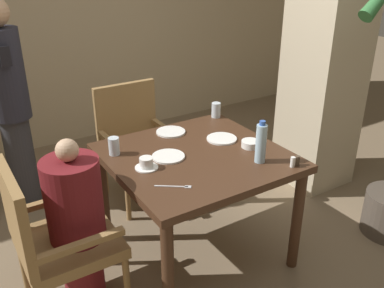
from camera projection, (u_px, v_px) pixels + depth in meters
The scene contains 19 objects.
ground_plane at pixel (196, 251), 3.06m from camera, with size 16.00×16.00×0.00m, color #7A664C.
wall_back at pixel (68, 9), 4.30m from camera, with size 8.00×0.06×2.80m.
pillar_stone at pixel (329, 32), 3.47m from camera, with size 0.53×0.53×2.70m.
dining_table at pixel (196, 168), 2.77m from camera, with size 1.08×1.05×0.78m.
chair_left_side at pixel (52, 236), 2.38m from camera, with size 0.54×0.54×0.96m.
diner_in_left_chair at pixel (77, 223), 2.44m from camera, with size 0.32×0.32×1.08m.
chair_far_side at pixel (135, 139), 3.56m from camera, with size 0.54×0.54×0.96m.
standing_host at pixel (10, 103), 3.23m from camera, with size 0.29×0.32×1.68m.
plate_main_left at pixel (222, 139), 2.93m from camera, with size 0.21×0.21×0.01m.
plate_main_right at pixel (168, 156), 2.69m from camera, with size 0.21×0.21×0.01m.
plate_dessert_center at pixel (171, 132), 3.04m from camera, with size 0.21×0.21×0.01m.
teacup_with_saucer at pixel (146, 164), 2.55m from camera, with size 0.14×0.14×0.07m.
bowl_small at pixel (250, 144), 2.82m from camera, with size 0.12×0.12×0.04m.
water_bottle at pixel (261, 143), 2.58m from camera, with size 0.07×0.07×0.27m.
glass_tall_near at pixel (114, 146), 2.70m from camera, with size 0.07×0.07×0.11m.
glass_tall_mid at pixel (216, 110), 3.29m from camera, with size 0.07×0.07×0.11m.
salt_shaker at pixel (293, 162), 2.56m from camera, with size 0.03×0.03×0.07m.
pepper_shaker at pixel (297, 161), 2.58m from camera, with size 0.03×0.03×0.06m.
fork_beside_plate at pixel (177, 187), 2.36m from camera, with size 0.18×0.13×0.00m.
Camera 1 is at (-1.33, -2.05, 1.99)m, focal length 40.00 mm.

